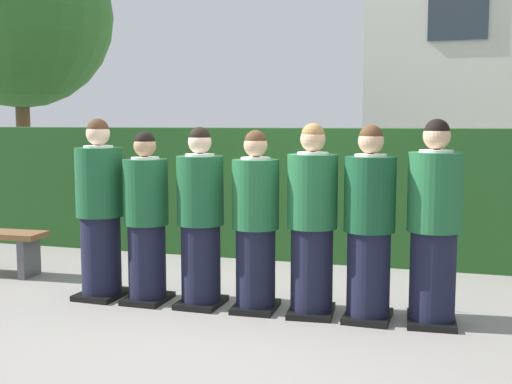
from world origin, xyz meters
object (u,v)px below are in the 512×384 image
student_front_row_3 (256,226)px  student_front_row_5 (369,228)px  student_front_row_2 (200,222)px  student_front_row_0 (100,213)px  student_front_row_4 (312,224)px  student_front_row_1 (146,222)px  student_front_row_6 (434,228)px

student_front_row_3 → student_front_row_5: (0.98, 0.01, 0.02)m
student_front_row_5 → student_front_row_2: bearing=-179.3°
student_front_row_0 → student_front_row_3: bearing=0.8°
student_front_row_2 → student_front_row_4: (1.01, 0.03, 0.02)m
student_front_row_1 → student_front_row_0: bearing=178.5°
student_front_row_1 → student_front_row_5: student_front_row_5 is taller
student_front_row_2 → student_front_row_5: bearing=0.7°
student_front_row_4 → student_front_row_5: 0.49m
student_front_row_4 → student_front_row_5: student_front_row_4 is taller
student_front_row_0 → student_front_row_4: size_ratio=1.02×
student_front_row_5 → student_front_row_6: student_front_row_6 is taller
student_front_row_3 → student_front_row_4: size_ratio=0.96×
student_front_row_1 → student_front_row_4: 1.54m
student_front_row_3 → student_front_row_6: (1.50, 0.04, 0.05)m
student_front_row_0 → student_front_row_6: (3.02, 0.06, -0.00)m
student_front_row_4 → student_front_row_5: bearing=-1.1°
student_front_row_3 → student_front_row_6: student_front_row_6 is taller
student_front_row_0 → student_front_row_6: bearing=1.2°
student_front_row_0 → student_front_row_6: student_front_row_0 is taller
student_front_row_2 → student_front_row_4: size_ratio=0.98×
student_front_row_4 → student_front_row_6: 1.00m
student_front_row_1 → student_front_row_3: 1.04m
student_front_row_1 → student_front_row_2: size_ratio=0.97×
student_front_row_4 → student_front_row_5: (0.49, -0.01, -0.01)m
student_front_row_6 → student_front_row_2: bearing=-178.5°
student_front_row_3 → student_front_row_5: bearing=0.3°
student_front_row_1 → student_front_row_2: 0.53m
student_front_row_4 → student_front_row_6: bearing=1.4°
student_front_row_4 → student_front_row_0: bearing=-179.0°
student_front_row_1 → student_front_row_4: bearing=1.9°
student_front_row_5 → student_front_row_6: 0.52m
student_front_row_2 → student_front_row_6: 2.02m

